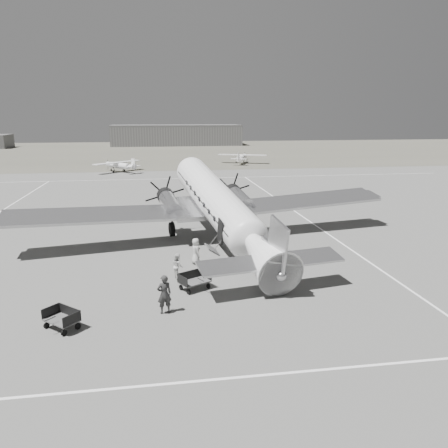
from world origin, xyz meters
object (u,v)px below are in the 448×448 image
Objects in this scene: hangar_main at (176,135)px; ramp_agent at (178,266)px; light_plane_left at (119,166)px; baggage_cart_near at (195,281)px; passenger at (196,251)px; light_plane_right at (242,158)px; baggage_cart_far at (62,319)px; dc3_airliner at (220,208)px; ground_crew at (164,294)px.

hangar_main is 123.37m from ramp_agent.
ramp_agent is at bearing -125.76° from light_plane_left.
baggage_cart_near is 1.01× the size of passenger.
light_plane_left reaches higher than passenger.
ramp_agent is 0.88× the size of passenger.
passenger is (-15.01, -60.83, -0.17)m from light_plane_right.
ramp_agent is (7.45, -52.77, -0.23)m from light_plane_left.
baggage_cart_far is (1.81, -58.50, -0.53)m from light_plane_left.
ramp_agent is (-3.49, -6.27, -2.17)m from dc3_airliner.
light_plane_left is at bearing 134.15° from baggage_cart_far.
dc3_airliner is 12.03m from ground_crew.
ramp_agent is at bearing 85.15° from baggage_cart_near.
dc3_airliner reaches higher than light_plane_right.
light_plane_right is 72.44m from baggage_cart_far.
light_plane_left is (-10.94, 46.50, -1.94)m from dc3_airliner.
passenger reaches higher than baggage_cart_far.
ramp_agent is at bearing -115.24° from ground_crew.
dc3_airliner is 47.81m from light_plane_left.
baggage_cart_far is 10.76m from passenger.
light_plane_left is at bearing 70.34° from baggage_cart_near.
ramp_agent is at bearing -83.29° from light_plane_right.
baggage_cart_near reaches higher than baggage_cart_far.
light_plane_right is at bearing -19.90° from light_plane_left.
ground_crew is 7.55m from passenger.
ground_crew reaches higher than baggage_cart_far.
ground_crew is (-4.39, -11.03, -1.94)m from dc3_airliner.
baggage_cart_near is 0.88× the size of ground_crew.
dc3_airliner is 17.66× the size of passenger.
dc3_airliner is 15.40× the size of ground_crew.
hangar_main is 129.48m from baggage_cart_far.
hangar_main is at bearing 127.26° from baggage_cart_far.
baggage_cart_near is at bearing -169.53° from ramp_agent.
ramp_agent is (5.64, 5.73, 0.30)m from baggage_cart_far.
baggage_cart_far is at bearing -132.02° from light_plane_left.
passenger is at bearing -129.92° from dc3_airliner.
ramp_agent is (-5.91, -123.20, -2.53)m from hangar_main.
dc3_airliner reaches higher than baggage_cart_far.
ramp_agent is (0.90, 4.76, -0.23)m from ground_crew.
baggage_cart_near is at bearing -92.31° from hangar_main.
light_plane_right is 65.37m from ramp_agent.
light_plane_left is 6.27× the size of ramp_agent.
light_plane_right is at bearing -80.13° from hangar_main.
ground_crew is at bearing 147.20° from passenger.
light_plane_left is 57.90m from ground_crew.
baggage_cart_near is at bearing -136.46° from ground_crew.
baggage_cart_near is at bearing 158.19° from passenger.
passenger is (8.76, -50.30, -0.13)m from light_plane_left.
light_plane_right is at bearing 67.18° from dc3_airliner.
light_plane_left is 55.35m from baggage_cart_near.
light_plane_left is at bearing -5.87° from passenger.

